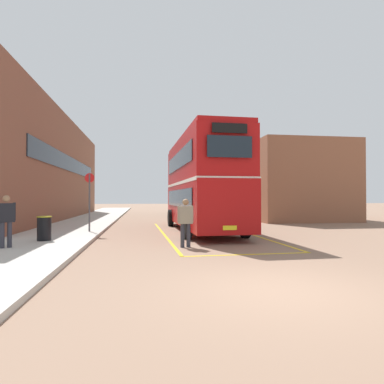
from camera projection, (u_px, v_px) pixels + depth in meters
name	position (u px, v px, depth m)	size (l,w,h in m)	color
ground_plane	(185.00, 225.00, 20.47)	(135.60, 135.60, 0.00)	#846651
sidewalk_left	(83.00, 223.00, 21.90)	(4.00, 57.60, 0.14)	#B2ADA3
brick_building_left	(28.00, 169.00, 24.91)	(6.23, 25.41, 7.74)	brown
depot_building_right	(274.00, 184.00, 29.73)	(7.14, 15.18, 5.88)	brown
double_decker_bus	(202.00, 182.00, 17.10)	(3.00, 10.27, 4.75)	black
single_deck_bus	(201.00, 198.00, 33.21)	(3.58, 10.03, 3.02)	black
pedestrian_boarding	(185.00, 219.00, 11.55)	(0.57, 0.26, 1.69)	#2D2D38
pedestrian_waiting_near	(6.00, 218.00, 10.51)	(0.51, 0.45, 1.67)	#2D2D38
litter_bin	(44.00, 228.00, 12.28)	(0.53, 0.53, 0.90)	black
bus_stop_sign	(90.00, 196.00, 15.54)	(0.44, 0.08, 2.73)	#4C4C51
bay_marking_yellow	(209.00, 235.00, 15.18)	(4.51, 12.32, 0.01)	gold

